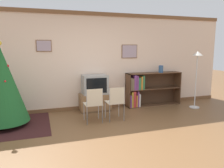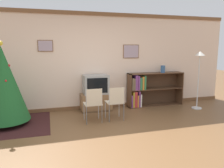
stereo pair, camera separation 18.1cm
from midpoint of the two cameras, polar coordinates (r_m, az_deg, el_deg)
The scene contains 11 objects.
ground_plane at distance 4.19m, azimuth 0.29°, elevation -14.94°, with size 24.00×24.00×0.00m, color brown.
wall_back at distance 6.19m, azimuth -6.97°, elevation 5.83°, with size 8.65×0.11×2.70m.
area_rug at distance 5.56m, azimuth -26.83°, elevation -9.71°, with size 1.89×1.83×0.01m.
christmas_tree at distance 5.35m, azimuth -27.57°, elevation -0.19°, with size 1.05×1.05×1.87m.
tv_console at distance 6.10m, azimuth -5.31°, elevation -4.76°, with size 0.84×0.44×0.48m.
television at distance 5.99m, azimuth -5.38°, elevation -0.13°, with size 0.68×0.43×0.52m.
folding_chair_left at distance 5.07m, azimuth -5.82°, elevation -4.99°, with size 0.40×0.40×0.82m.
folding_chair_right at distance 5.21m, azimuth -0.04°, elevation -4.55°, with size 0.40×0.40×0.82m.
bookshelf at distance 6.60m, azimuth 7.66°, elevation -1.37°, with size 1.71×0.36×1.00m.
vase at distance 6.72m, azimuth 11.90°, elevation 3.89°, with size 0.14×0.14×0.22m.
standing_lamp at distance 6.64m, azimuth 20.58°, elevation 4.74°, with size 0.28×0.28×1.64m.
Camera 1 is at (-1.31, -3.59, 1.73)m, focal length 35.00 mm.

